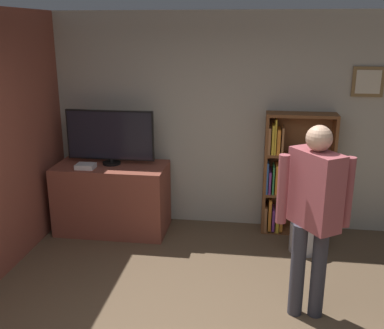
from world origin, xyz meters
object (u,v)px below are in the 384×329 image
Objects in this scene: television at (110,137)px; game_console at (86,166)px; waste_bin at (305,237)px; bookshelf at (290,176)px; person at (313,207)px.

game_console is at bearing -139.37° from television.
waste_bin is (2.37, -0.30, -1.05)m from television.
television is 3.10× the size of waste_bin.
bookshelf reaches higher than waste_bin.
bookshelf is 1.80m from person.
bookshelf is at bearing 10.54° from game_console.
television is 0.47m from game_console.
bookshelf is 4.34× the size of waste_bin.
game_console is 2.51m from bookshelf.
game_console is 0.64× the size of waste_bin.
game_console is 2.72m from waste_bin.
bookshelf is at bearing 6.22° from television.
television reaches higher than game_console.
television is at bearing 172.81° from waste_bin.
person is 4.97× the size of waste_bin.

